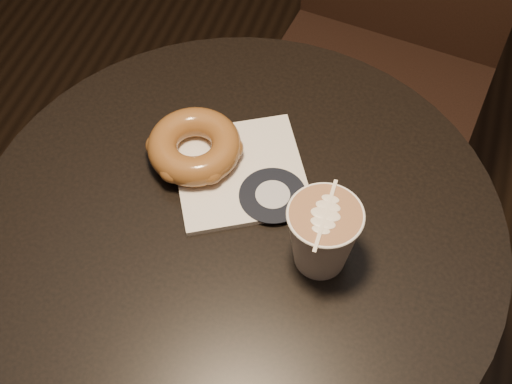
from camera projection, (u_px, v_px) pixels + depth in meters
cafe_table at (241, 293)px, 1.09m from camera, size 0.70×0.70×0.75m
chair at (391, 23)px, 1.36m from camera, size 0.48×0.48×1.08m
pastry_bag at (240, 172)px, 0.97m from camera, size 0.23×0.23×0.01m
doughnut at (194, 146)px, 0.96m from camera, size 0.13×0.13×0.04m
latte_cup at (322, 237)px, 0.85m from camera, size 0.09×0.09×0.10m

